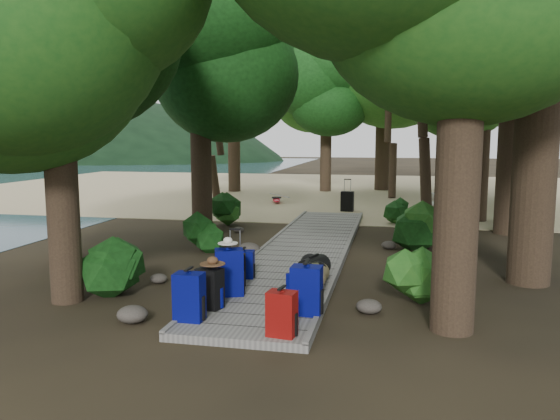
% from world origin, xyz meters
% --- Properties ---
extents(ground, '(120.00, 120.00, 0.00)m').
position_xyz_m(ground, '(0.00, 0.00, 0.00)').
color(ground, '#312718').
rests_on(ground, ground).
extents(sand_beach, '(40.00, 22.00, 0.02)m').
position_xyz_m(sand_beach, '(0.00, 16.00, 0.01)').
color(sand_beach, tan).
rests_on(sand_beach, ground).
extents(distant_hill, '(32.00, 16.00, 12.00)m').
position_xyz_m(distant_hill, '(-40.00, 48.00, 0.00)').
color(distant_hill, black).
rests_on(distant_hill, ground).
extents(boardwalk, '(2.00, 12.00, 0.12)m').
position_xyz_m(boardwalk, '(0.00, 1.00, 0.06)').
color(boardwalk, gray).
rests_on(boardwalk, ground).
extents(backpack_left_a, '(0.41, 0.29, 0.76)m').
position_xyz_m(backpack_left_a, '(-0.79, -4.43, 0.50)').
color(backpack_left_a, '#050A66').
rests_on(backpack_left_a, boardwalk).
extents(backpack_left_b, '(0.43, 0.36, 0.68)m').
position_xyz_m(backpack_left_b, '(-0.69, -3.84, 0.46)').
color(backpack_left_b, black).
rests_on(backpack_left_b, boardwalk).
extents(backpack_left_c, '(0.54, 0.46, 0.85)m').
position_xyz_m(backpack_left_c, '(-0.61, -3.10, 0.54)').
color(backpack_left_c, '#050A66').
rests_on(backpack_left_c, boardwalk).
extents(backpack_left_d, '(0.39, 0.30, 0.56)m').
position_xyz_m(backpack_left_d, '(-0.67, -1.99, 0.40)').
color(backpack_left_d, '#050A66').
rests_on(backpack_left_d, boardwalk).
extents(backpack_right_a, '(0.40, 0.31, 0.66)m').
position_xyz_m(backpack_right_a, '(0.61, -4.75, 0.45)').
color(backpack_right_a, maroon).
rests_on(backpack_right_a, boardwalk).
extents(backpack_right_b, '(0.45, 0.33, 0.80)m').
position_xyz_m(backpack_right_b, '(0.78, -3.81, 0.52)').
color(backpack_right_b, '#050A66').
rests_on(backpack_right_b, boardwalk).
extents(backpack_right_c, '(0.41, 0.35, 0.59)m').
position_xyz_m(backpack_right_c, '(0.63, -3.52, 0.41)').
color(backpack_right_c, '#050A66').
rests_on(backpack_right_c, boardwalk).
extents(backpack_right_d, '(0.40, 0.35, 0.52)m').
position_xyz_m(backpack_right_d, '(0.65, -2.69, 0.38)').
color(backpack_right_d, '#3C401C').
rests_on(backpack_right_d, boardwalk).
extents(duffel_right_khaki, '(0.39, 0.55, 0.35)m').
position_xyz_m(duffel_right_khaki, '(0.72, -2.22, 0.30)').
color(duffel_right_khaki, brown).
rests_on(duffel_right_khaki, boardwalk).
extents(duffel_right_black, '(0.59, 0.73, 0.39)m').
position_xyz_m(duffel_right_black, '(0.59, -1.74, 0.32)').
color(duffel_right_black, black).
rests_on(duffel_right_black, boardwalk).
extents(suitcase_on_boardwalk, '(0.40, 0.28, 0.55)m').
position_xyz_m(suitcase_on_boardwalk, '(-0.67, -2.53, 0.40)').
color(suitcase_on_boardwalk, black).
rests_on(suitcase_on_boardwalk, boardwalk).
extents(lone_suitcase_on_sand, '(0.47, 0.29, 0.72)m').
position_xyz_m(lone_suitcase_on_sand, '(0.38, 8.20, 0.38)').
color(lone_suitcase_on_sand, black).
rests_on(lone_suitcase_on_sand, sand_beach).
extents(hat_brown, '(0.38, 0.38, 0.11)m').
position_xyz_m(hat_brown, '(-0.64, -3.83, 0.86)').
color(hat_brown, '#51351E').
rests_on(hat_brown, backpack_left_b).
extents(hat_white, '(0.33, 0.33, 0.11)m').
position_xyz_m(hat_white, '(-0.64, -3.05, 1.02)').
color(hat_white, silver).
rests_on(hat_white, backpack_left_c).
extents(kayak, '(1.30, 2.95, 0.29)m').
position_xyz_m(kayak, '(-2.68, 10.24, 0.16)').
color(kayak, red).
rests_on(kayak, sand_beach).
extents(sun_lounger, '(0.74, 1.68, 0.52)m').
position_xyz_m(sun_lounger, '(3.60, 9.93, 0.28)').
color(sun_lounger, silver).
rests_on(sun_lounger, sand_beach).
extents(tree_right_a, '(5.17, 5.17, 8.62)m').
position_xyz_m(tree_right_a, '(2.84, -3.75, 4.31)').
color(tree_right_a, black).
rests_on(tree_right_a, ground).
extents(tree_right_c, '(5.58, 5.58, 9.65)m').
position_xyz_m(tree_right_c, '(3.50, 1.97, 4.83)').
color(tree_right_c, black).
rests_on(tree_right_c, ground).
extents(tree_right_d, '(5.91, 5.91, 10.83)m').
position_xyz_m(tree_right_d, '(5.16, 4.61, 5.41)').
color(tree_right_d, black).
rests_on(tree_right_d, ground).
extents(tree_right_e, '(4.66, 4.66, 8.39)m').
position_xyz_m(tree_right_e, '(4.65, 6.81, 4.20)').
color(tree_right_e, black).
rests_on(tree_right_e, ground).
extents(tree_right_f, '(5.54, 5.54, 9.90)m').
position_xyz_m(tree_right_f, '(6.63, 9.76, 4.95)').
color(tree_right_f, black).
rests_on(tree_right_f, ground).
extents(tree_left_a, '(4.41, 4.41, 7.35)m').
position_xyz_m(tree_left_a, '(-3.25, -3.61, 3.67)').
color(tree_left_a, black).
rests_on(tree_left_a, ground).
extents(tree_left_b, '(5.13, 5.13, 9.23)m').
position_xyz_m(tree_left_b, '(-5.13, -0.75, 4.61)').
color(tree_left_b, black).
rests_on(tree_left_b, ground).
extents(tree_left_c, '(4.90, 4.90, 8.52)m').
position_xyz_m(tree_left_c, '(-3.43, 3.44, 4.26)').
color(tree_left_c, black).
rests_on(tree_left_c, ground).
extents(tree_back_a, '(4.56, 4.56, 7.89)m').
position_xyz_m(tree_back_a, '(-1.30, 15.34, 3.95)').
color(tree_back_a, black).
rests_on(tree_back_a, ground).
extents(tree_back_b, '(6.24, 6.24, 11.15)m').
position_xyz_m(tree_back_b, '(1.44, 16.60, 5.57)').
color(tree_back_b, black).
rests_on(tree_back_b, ground).
extents(tree_back_c, '(5.04, 5.04, 9.07)m').
position_xyz_m(tree_back_c, '(5.08, 15.04, 4.54)').
color(tree_back_c, black).
rests_on(tree_back_c, ground).
extents(tree_back_d, '(5.11, 5.11, 8.52)m').
position_xyz_m(tree_back_d, '(-5.69, 14.36, 4.26)').
color(tree_back_d, black).
rests_on(tree_back_d, ground).
extents(palm_right_a, '(4.69, 4.69, 7.99)m').
position_xyz_m(palm_right_a, '(3.19, 6.24, 3.99)').
color(palm_right_a, '#103B11').
rests_on(palm_right_a, ground).
extents(palm_right_b, '(3.99, 3.99, 7.70)m').
position_xyz_m(palm_right_b, '(4.94, 11.44, 3.85)').
color(palm_right_b, '#103B11').
rests_on(palm_right_b, ground).
extents(palm_right_c, '(4.56, 4.56, 7.26)m').
position_xyz_m(palm_right_c, '(2.20, 13.11, 3.63)').
color(palm_right_c, '#103B11').
rests_on(palm_right_c, ground).
extents(palm_left_a, '(3.85, 3.85, 6.13)m').
position_xyz_m(palm_left_a, '(-4.39, 7.16, 3.07)').
color(palm_left_a, '#103B11').
rests_on(palm_left_a, ground).
extents(rock_left_a, '(0.46, 0.41, 0.25)m').
position_xyz_m(rock_left_a, '(-1.70, -4.37, 0.13)').
color(rock_left_a, '#4C473F').
rests_on(rock_left_a, ground).
extents(rock_left_b, '(0.33, 0.29, 0.18)m').
position_xyz_m(rock_left_b, '(-2.23, -2.27, 0.09)').
color(rock_left_b, '#4C473F').
rests_on(rock_left_b, ground).
extents(rock_left_c, '(0.52, 0.47, 0.29)m').
position_xyz_m(rock_left_c, '(-1.22, 0.41, 0.14)').
color(rock_left_c, '#4C473F').
rests_on(rock_left_c, ground).
extents(rock_left_d, '(0.30, 0.27, 0.17)m').
position_xyz_m(rock_left_d, '(-2.27, 3.22, 0.08)').
color(rock_left_d, '#4C473F').
rests_on(rock_left_d, ground).
extents(rock_right_a, '(0.40, 0.36, 0.22)m').
position_xyz_m(rock_right_a, '(1.67, -3.24, 0.11)').
color(rock_right_a, '#4C473F').
rests_on(rock_right_a, ground).
extents(rock_right_b, '(0.42, 0.38, 0.23)m').
position_xyz_m(rock_right_b, '(2.81, -0.74, 0.12)').
color(rock_right_b, '#4C473F').
rests_on(rock_right_b, ground).
extents(rock_right_c, '(0.35, 0.32, 0.19)m').
position_xyz_m(rock_right_c, '(1.92, 1.77, 0.10)').
color(rock_right_c, '#4C473F').
rests_on(rock_right_c, ground).
extents(rock_right_d, '(0.60, 0.54, 0.33)m').
position_xyz_m(rock_right_d, '(2.60, 3.89, 0.17)').
color(rock_right_d, '#4C473F').
rests_on(rock_right_d, ground).
extents(shrub_left_a, '(1.21, 1.21, 1.09)m').
position_xyz_m(shrub_left_a, '(-2.57, -3.06, 0.54)').
color(shrub_left_a, '#1C5319').
rests_on(shrub_left_a, ground).
extents(shrub_left_b, '(0.87, 0.87, 0.79)m').
position_xyz_m(shrub_left_b, '(-2.39, 0.60, 0.39)').
color(shrub_left_b, '#1C5319').
rests_on(shrub_left_b, ground).
extents(shrub_left_c, '(1.08, 1.08, 0.97)m').
position_xyz_m(shrub_left_c, '(-2.94, 4.35, 0.49)').
color(shrub_left_c, '#1C5319').
rests_on(shrub_left_c, ground).
extents(shrub_right_a, '(0.98, 0.98, 0.88)m').
position_xyz_m(shrub_right_a, '(2.31, -2.61, 0.44)').
color(shrub_right_a, '#1C5319').
rests_on(shrub_right_a, ground).
extents(shrub_right_b, '(1.26, 1.26, 1.13)m').
position_xyz_m(shrub_right_b, '(2.58, 1.83, 0.57)').
color(shrub_right_b, '#1C5319').
rests_on(shrub_right_b, ground).
extents(shrub_right_c, '(0.75, 0.75, 0.68)m').
position_xyz_m(shrub_right_c, '(2.12, 5.75, 0.34)').
color(shrub_right_c, '#1C5319').
rests_on(shrub_right_c, ground).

